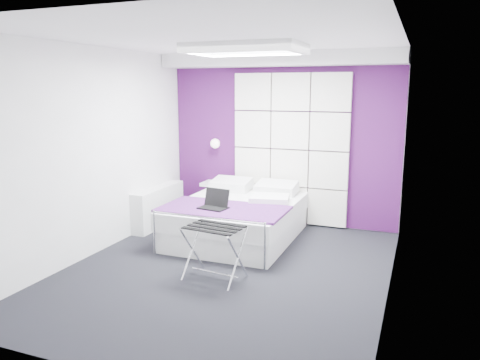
# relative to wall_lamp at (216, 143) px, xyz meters

# --- Properties ---
(floor) EXTENTS (4.40, 4.40, 0.00)m
(floor) POSITION_rel_wall_lamp_xyz_m (1.05, -2.06, -1.22)
(floor) COLOR black
(floor) RESTS_ON ground
(ceiling) EXTENTS (4.40, 4.40, 0.00)m
(ceiling) POSITION_rel_wall_lamp_xyz_m (1.05, -2.06, 1.38)
(ceiling) COLOR white
(ceiling) RESTS_ON wall_back
(wall_back) EXTENTS (3.60, 0.00, 3.60)m
(wall_back) POSITION_rel_wall_lamp_xyz_m (1.05, 0.14, 0.08)
(wall_back) COLOR silver
(wall_back) RESTS_ON floor
(wall_left) EXTENTS (0.00, 4.40, 4.40)m
(wall_left) POSITION_rel_wall_lamp_xyz_m (-0.75, -2.06, 0.08)
(wall_left) COLOR silver
(wall_left) RESTS_ON floor
(wall_right) EXTENTS (0.00, 4.40, 4.40)m
(wall_right) POSITION_rel_wall_lamp_xyz_m (2.85, -2.06, 0.08)
(wall_right) COLOR silver
(wall_right) RESTS_ON floor
(accent_wall) EXTENTS (3.58, 0.02, 2.58)m
(accent_wall) POSITION_rel_wall_lamp_xyz_m (1.05, 0.13, 0.08)
(accent_wall) COLOR #44114A
(accent_wall) RESTS_ON wall_back
(soffit) EXTENTS (3.58, 0.50, 0.20)m
(soffit) POSITION_rel_wall_lamp_xyz_m (1.05, -0.11, 1.28)
(soffit) COLOR white
(soffit) RESTS_ON wall_back
(headboard) EXTENTS (1.80, 0.08, 2.30)m
(headboard) POSITION_rel_wall_lamp_xyz_m (1.20, 0.08, -0.05)
(headboard) COLOR white
(headboard) RESTS_ON wall_back
(skylight) EXTENTS (1.36, 0.86, 0.12)m
(skylight) POSITION_rel_wall_lamp_xyz_m (1.05, -1.46, 1.33)
(skylight) COLOR white
(skylight) RESTS_ON ceiling
(wall_lamp) EXTENTS (0.15, 0.15, 0.15)m
(wall_lamp) POSITION_rel_wall_lamp_xyz_m (0.00, 0.00, 0.00)
(wall_lamp) COLOR white
(wall_lamp) RESTS_ON wall_back
(radiator) EXTENTS (0.22, 1.20, 0.60)m
(radiator) POSITION_rel_wall_lamp_xyz_m (-0.64, -0.76, -0.92)
(radiator) COLOR white
(radiator) RESTS_ON floor
(bed) EXTENTS (1.64, 1.97, 0.69)m
(bed) POSITION_rel_wall_lamp_xyz_m (0.73, -0.91, -0.93)
(bed) COLOR white
(bed) RESTS_ON floor
(nightstand) EXTENTS (0.46, 0.36, 0.05)m
(nightstand) POSITION_rel_wall_lamp_xyz_m (0.03, -0.04, -0.65)
(nightstand) COLOR white
(nightstand) RESTS_ON wall_back
(luggage_rack) EXTENTS (0.61, 0.45, 0.60)m
(luggage_rack) POSITION_rel_wall_lamp_xyz_m (1.02, -2.33, -0.92)
(luggage_rack) COLOR silver
(luggage_rack) RESTS_ON floor
(laptop) EXTENTS (0.35, 0.25, 0.25)m
(laptop) POSITION_rel_wall_lamp_xyz_m (0.62, -1.43, -0.60)
(laptop) COLOR black
(laptop) RESTS_ON bed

